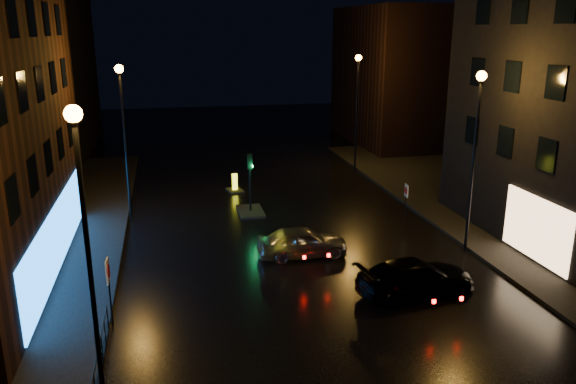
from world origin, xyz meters
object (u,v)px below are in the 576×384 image
at_px(silver_hatchback, 302,242).
at_px(dark_sedan, 416,277).
at_px(bollard_far, 235,187).
at_px(road_sign_left, 108,277).
at_px(bollard_near, 281,250).
at_px(road_sign_right, 406,194).
at_px(traffic_signal, 250,204).

relative_size(silver_hatchback, dark_sedan, 0.85).
relative_size(bollard_far, road_sign_left, 0.58).
bearing_deg(bollard_near, dark_sedan, -44.61).
relative_size(silver_hatchback, road_sign_left, 1.63).
bearing_deg(silver_hatchback, bollard_far, 9.10).
height_order(road_sign_left, road_sign_right, road_sign_left).
relative_size(dark_sedan, bollard_far, 3.29).
xyz_separation_m(bollard_near, road_sign_left, (-7.11, -5.11, 1.67)).
xyz_separation_m(dark_sedan, bollard_far, (-5.16, 16.05, -0.45)).
height_order(silver_hatchback, road_sign_left, road_sign_left).
bearing_deg(bollard_far, road_sign_right, -54.35).
relative_size(dark_sedan, road_sign_left, 1.91).
bearing_deg(silver_hatchback, road_sign_right, -61.13).
relative_size(road_sign_left, road_sign_right, 1.22).
height_order(bollard_near, bollard_far, bollard_far).
distance_m(dark_sedan, bollard_near, 6.71).
bearing_deg(road_sign_left, dark_sedan, 2.11).
xyz_separation_m(silver_hatchback, bollard_far, (-1.70, 11.40, -0.45)).
height_order(traffic_signal, bollard_near, traffic_signal).
distance_m(bollard_far, road_sign_right, 11.51).
distance_m(dark_sedan, road_sign_left, 11.59).
bearing_deg(bollard_far, traffic_signal, -96.92).
bearing_deg(traffic_signal, silver_hatchback, -78.76).
distance_m(silver_hatchback, road_sign_right, 7.58).
height_order(bollard_near, road_sign_left, road_sign_left).
height_order(dark_sedan, road_sign_left, road_sign_left).
bearing_deg(traffic_signal, road_sign_left, -119.98).
bearing_deg(bollard_far, road_sign_left, -122.63).
distance_m(traffic_signal, silver_hatchback, 7.02).
height_order(bollard_far, road_sign_left, road_sign_left).
relative_size(bollard_near, bollard_far, 0.85).
distance_m(traffic_signal, bollard_near, 6.52).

